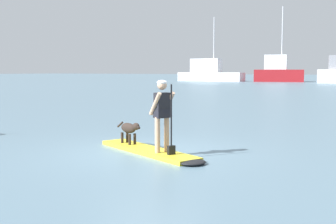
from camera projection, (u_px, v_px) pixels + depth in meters
ground_plane at (147, 152)px, 10.50m from camera, size 400.00×400.00×0.00m
paddleboard at (153, 152)px, 10.32m from camera, size 3.58×2.03×0.10m
person_paddler at (162, 111)px, 9.91m from camera, size 0.68×0.60×1.66m
dog at (129, 129)px, 11.12m from camera, size 1.01×0.50×0.57m
moored_boat_far_port at (209, 73)px, 80.01m from camera, size 12.66×3.14×11.60m
moored_boat_port at (278, 72)px, 75.55m from camera, size 8.79×4.71×12.91m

